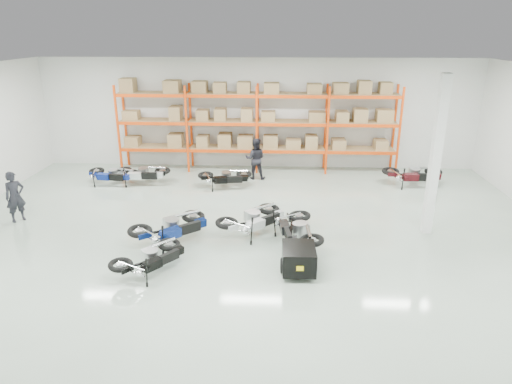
# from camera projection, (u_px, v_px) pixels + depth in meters

# --- Properties ---
(room) EXTENTS (18.00, 18.00, 18.00)m
(room) POSITION_uv_depth(u_px,v_px,m) (246.00, 160.00, 12.29)
(room) COLOR #A6B9A8
(room) RESTS_ON ground
(pallet_rack) EXTENTS (11.28, 0.98, 3.62)m
(pallet_rack) POSITION_uv_depth(u_px,v_px,m) (257.00, 116.00, 18.35)
(pallet_rack) COLOR #E5420C
(pallet_rack) RESTS_ON ground
(structural_column) EXTENTS (0.25, 0.25, 4.50)m
(structural_column) POSITION_uv_depth(u_px,v_px,m) (436.00, 157.00, 12.51)
(structural_column) COLOR white
(structural_column) RESTS_ON ground
(moto_blue_centre) EXTENTS (2.12, 2.02, 1.27)m
(moto_blue_centre) POSITION_uv_depth(u_px,v_px,m) (171.00, 223.00, 12.41)
(moto_blue_centre) COLOR #081850
(moto_blue_centre) RESTS_ON ground
(moto_silver_left) EXTENTS (2.03, 2.00, 1.23)m
(moto_silver_left) POSITION_uv_depth(u_px,v_px,m) (254.00, 215.00, 12.97)
(moto_silver_left) COLOR silver
(moto_silver_left) RESTS_ON ground
(moto_black_far_left) EXTENTS (1.71, 1.85, 1.10)m
(moto_black_far_left) POSITION_uv_depth(u_px,v_px,m) (151.00, 254.00, 10.88)
(moto_black_far_left) COLOR black
(moto_black_far_left) RESTS_ON ground
(moto_touring_right) EXTENTS (1.24, 2.05, 1.24)m
(moto_touring_right) POSITION_uv_depth(u_px,v_px,m) (297.00, 224.00, 12.32)
(moto_touring_right) COLOR black
(moto_touring_right) RESTS_ON ground
(trailer) EXTENTS (0.87, 1.66, 0.69)m
(trailer) POSITION_uv_depth(u_px,v_px,m) (299.00, 259.00, 10.88)
(trailer) COLOR black
(trailer) RESTS_ON ground
(moto_back_a) EXTENTS (1.80, 1.08, 1.10)m
(moto_back_a) POSITION_uv_depth(u_px,v_px,m) (111.00, 171.00, 17.12)
(moto_back_a) COLOR navy
(moto_back_a) RESTS_ON ground
(moto_back_b) EXTENTS (1.80, 0.92, 1.16)m
(moto_back_b) POSITION_uv_depth(u_px,v_px,m) (141.00, 170.00, 17.21)
(moto_back_b) COLOR silver
(moto_back_b) RESTS_ON ground
(moto_back_c) EXTENTS (1.83, 1.10, 1.11)m
(moto_back_c) POSITION_uv_depth(u_px,v_px,m) (225.00, 174.00, 16.80)
(moto_back_c) COLOR black
(moto_back_c) RESTS_ON ground
(moto_back_d) EXTENTS (1.95, 1.01, 1.25)m
(moto_back_d) POSITION_uv_depth(u_px,v_px,m) (414.00, 171.00, 16.97)
(moto_back_d) COLOR #3C0C11
(moto_back_d) RESTS_ON ground
(person_left) EXTENTS (0.66, 0.67, 1.57)m
(person_left) POSITION_uv_depth(u_px,v_px,m) (15.00, 197.00, 13.79)
(person_left) COLOR black
(person_left) RESTS_ON ground
(person_back) EXTENTS (0.81, 0.64, 1.62)m
(person_back) POSITION_uv_depth(u_px,v_px,m) (255.00, 159.00, 17.71)
(person_back) COLOR black
(person_back) RESTS_ON ground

